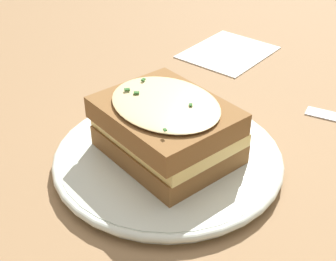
{
  "coord_description": "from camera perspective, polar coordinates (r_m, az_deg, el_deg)",
  "views": [
    {
      "loc": [
        -0.35,
        -0.24,
        0.33
      ],
      "look_at": [
        -0.01,
        -0.02,
        0.05
      ],
      "focal_mm": 50.0,
      "sensor_mm": 36.0,
      "label": 1
    }
  ],
  "objects": [
    {
      "name": "ground_plane",
      "position": [
        0.54,
        -1.0,
        -3.25
      ],
      "size": [
        2.4,
        2.4,
        0.0
      ],
      "primitive_type": "plane",
      "color": "olive"
    },
    {
      "name": "napkin",
      "position": [
        0.79,
        7.36,
        9.49
      ],
      "size": [
        0.16,
        0.13,
        0.0
      ],
      "primitive_type": "cube",
      "rotation": [
        0.0,
        0.0,
        -0.1
      ],
      "color": "white",
      "rests_on": "ground_plane"
    },
    {
      "name": "dinner_plate",
      "position": [
        0.52,
        0.0,
        -3.34
      ],
      "size": [
        0.25,
        0.25,
        0.02
      ],
      "color": "silver",
      "rests_on": "ground_plane"
    },
    {
      "name": "sandwich",
      "position": [
        0.5,
        -0.14,
        0.32
      ],
      "size": [
        0.15,
        0.17,
        0.07
      ],
      "rotation": [
        0.0,
        0.0,
        4.42
      ],
      "color": "brown",
      "rests_on": "dinner_plate"
    }
  ]
}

